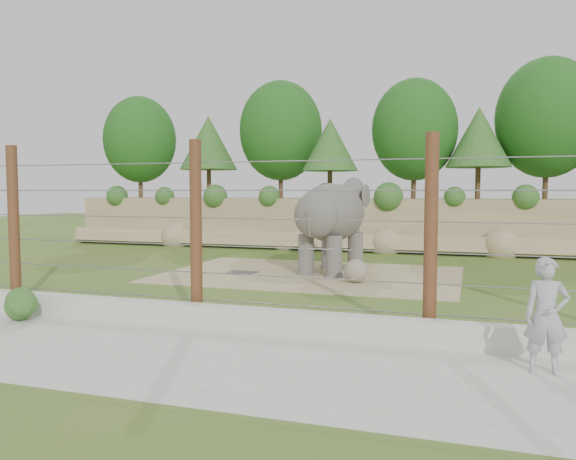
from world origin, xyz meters
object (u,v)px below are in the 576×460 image
(elephant, at_px, (331,226))
(zookeeper, at_px, (547,316))
(barrier_fence, at_px, (196,231))
(stone_ball, at_px, (356,271))

(elephant, height_order, zookeeper, elephant)
(elephant, relative_size, zookeeper, 2.21)
(barrier_fence, bearing_deg, zookeeper, -12.26)
(zookeeper, bearing_deg, stone_ball, 116.09)
(stone_ball, bearing_deg, elephant, 123.04)
(elephant, height_order, stone_ball, elephant)
(elephant, bearing_deg, zookeeper, -46.06)
(zookeeper, bearing_deg, elephant, 116.58)
(elephant, bearing_deg, stone_ball, -44.16)
(barrier_fence, height_order, zookeeper, barrier_fence)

